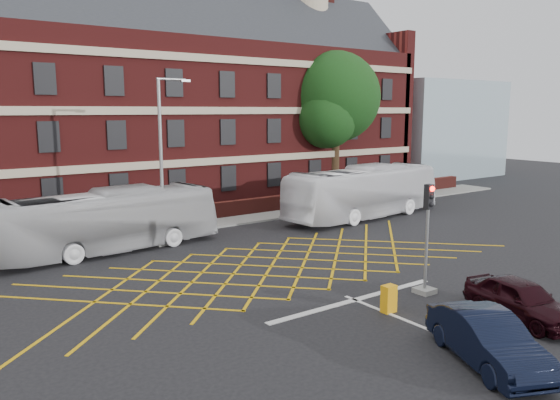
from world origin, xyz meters
TOP-DOWN VIEW (x-y plane):
  - ground at (0.00, 0.00)m, footprint 120.00×120.00m
  - victorian_building at (0.25, 22.00)m, footprint 51.00×12.17m
  - boundary_wall at (0.00, 13.00)m, footprint 56.00×0.50m
  - far_pavement at (0.00, 12.00)m, footprint 60.00×3.00m
  - glass_block at (34.00, 21.00)m, footprint 14.00×10.00m
  - box_junction_hatching at (0.00, 2.00)m, footprint 8.22×8.22m
  - stop_line at (0.00, -3.50)m, footprint 8.00×0.30m
  - centre_line at (0.00, -10.00)m, footprint 0.15×14.00m
  - bus_left at (-5.09, 8.94)m, footprint 11.48×3.51m
  - bus_right at (11.46, 7.80)m, footprint 12.46×3.90m
  - car_navy at (-0.61, -9.44)m, footprint 3.21×4.68m
  - car_maroon at (3.23, -8.18)m, footprint 2.48×4.41m
  - deciduous_tree at (16.18, 16.17)m, footprint 7.61×7.38m
  - traffic_light_near at (2.76, -4.50)m, footprint 0.70×0.70m
  - street_lamp at (-2.14, 8.81)m, footprint 2.25×1.00m
  - utility_cabinet at (0.11, -5.08)m, footprint 0.50×0.35m

SIDE VIEW (x-z plane):
  - ground at x=0.00m, z-range 0.00..0.00m
  - box_junction_hatching at x=0.00m, z-range 0.00..0.02m
  - stop_line at x=0.00m, z-range 0.00..0.02m
  - centre_line at x=0.00m, z-range 0.00..0.02m
  - far_pavement at x=0.00m, z-range 0.00..0.12m
  - utility_cabinet at x=0.11m, z-range 0.00..0.98m
  - boundary_wall at x=0.00m, z-range 0.00..1.10m
  - car_maroon at x=3.23m, z-range 0.00..1.41m
  - car_navy at x=-0.61m, z-range 0.00..1.46m
  - bus_left at x=-5.09m, z-range 0.00..3.15m
  - bus_right at x=11.46m, z-range 0.00..3.41m
  - traffic_light_near at x=2.76m, z-range -0.37..3.90m
  - street_lamp at x=-2.14m, z-range -1.37..7.29m
  - glass_block at x=34.00m, z-range 0.00..10.00m
  - deciduous_tree at x=16.18m, z-range 1.67..13.44m
  - victorian_building at x=0.25m, z-range -2.36..18.04m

